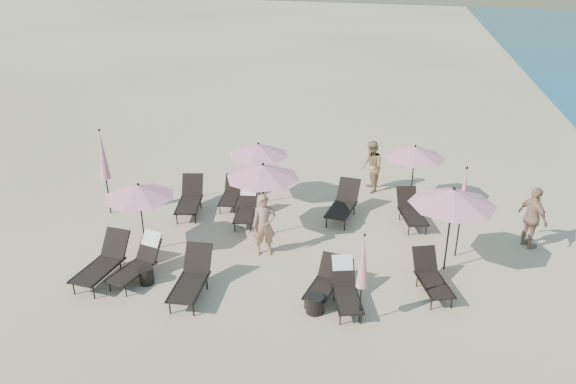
% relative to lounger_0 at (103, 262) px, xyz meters
% --- Properties ---
extents(ground, '(800.00, 800.00, 0.00)m').
position_rel_lounger_0_xyz_m(ground, '(5.14, 0.30, -0.49)').
color(ground, '#D6BA8C').
rests_on(ground, ground).
extents(lounger_0, '(0.91, 1.89, 1.05)m').
position_rel_lounger_0_xyz_m(lounger_0, '(0.00, 0.00, 0.00)').
color(lounger_0, black).
rests_on(lounger_0, ground).
extents(lounger_1, '(0.99, 1.74, 1.02)m').
position_rel_lounger_0_xyz_m(lounger_1, '(0.86, 0.23, -0.00)').
color(lounger_1, black).
rests_on(lounger_1, ground).
extents(lounger_2, '(0.76, 1.81, 1.03)m').
position_rel_lounger_0_xyz_m(lounger_2, '(2.44, -0.25, -0.01)').
color(lounger_2, black).
rests_on(lounger_2, ground).
extents(lounger_3, '(0.84, 1.55, 0.84)m').
position_rel_lounger_0_xyz_m(lounger_3, '(5.57, 0.33, -0.10)').
color(lounger_3, black).
rests_on(lounger_3, ground).
extents(lounger_4, '(0.96, 1.66, 0.98)m').
position_rel_lounger_0_xyz_m(lounger_4, '(6.10, 0.09, -0.02)').
color(lounger_4, black).
rests_on(lounger_4, ground).
extents(lounger_5, '(1.07, 1.68, 0.90)m').
position_rel_lounger_0_xyz_m(lounger_5, '(8.09, 1.01, -0.07)').
color(lounger_5, black).
rests_on(lounger_5, ground).
extents(lounger_6, '(1.00, 1.88, 1.03)m').
position_rel_lounger_0_xyz_m(lounger_6, '(0.78, 4.09, -0.01)').
color(lounger_6, black).
rests_on(lounger_6, ground).
extents(lounger_7, '(0.70, 1.53, 0.85)m').
position_rel_lounger_0_xyz_m(lounger_7, '(1.89, 4.86, -0.09)').
color(lounger_7, black).
rests_on(lounger_7, ground).
extents(lounger_8, '(0.73, 1.59, 0.96)m').
position_rel_lounger_0_xyz_m(lounger_8, '(2.67, 3.91, -0.03)').
color(lounger_8, black).
rests_on(lounger_8, ground).
extents(lounger_9, '(0.96, 1.89, 1.04)m').
position_rel_lounger_0_xyz_m(lounger_9, '(5.56, 4.68, -0.01)').
color(lounger_9, black).
rests_on(lounger_9, ground).
extents(lounger_10, '(1.04, 1.74, 0.94)m').
position_rel_lounger_0_xyz_m(lounger_10, '(7.61, 4.65, -0.05)').
color(lounger_10, black).
rests_on(lounger_10, ground).
extents(umbrella_open_0, '(1.90, 1.90, 2.04)m').
position_rel_lounger_0_xyz_m(umbrella_open_0, '(0.40, 1.52, 1.31)').
color(umbrella_open_0, black).
rests_on(umbrella_open_0, ground).
extents(umbrella_open_1, '(2.10, 2.10, 2.27)m').
position_rel_lounger_0_xyz_m(umbrella_open_1, '(3.42, 3.05, 1.51)').
color(umbrella_open_1, black).
rests_on(umbrella_open_1, ground).
extents(umbrella_open_2, '(2.18, 2.18, 2.34)m').
position_rel_lounger_0_xyz_m(umbrella_open_2, '(8.49, 2.13, 1.58)').
color(umbrella_open_2, black).
rests_on(umbrella_open_2, ground).
extents(umbrella_open_3, '(1.96, 1.96, 2.10)m').
position_rel_lounger_0_xyz_m(umbrella_open_3, '(2.76, 5.18, 1.37)').
color(umbrella_open_3, black).
rests_on(umbrella_open_3, ground).
extents(umbrella_open_4, '(1.94, 1.94, 2.09)m').
position_rel_lounger_0_xyz_m(umbrella_open_4, '(7.61, 5.96, 1.36)').
color(umbrella_open_4, black).
rests_on(umbrella_open_4, ground).
extents(umbrella_closed_0, '(0.27, 0.27, 2.27)m').
position_rel_lounger_0_xyz_m(umbrella_closed_0, '(6.49, -0.59, 1.09)').
color(umbrella_closed_0, black).
rests_on(umbrella_closed_0, ground).
extents(umbrella_closed_1, '(0.31, 0.31, 2.62)m').
position_rel_lounger_0_xyz_m(umbrella_closed_1, '(8.82, 2.90, 1.33)').
color(umbrella_closed_1, black).
rests_on(umbrella_closed_1, ground).
extents(umbrella_closed_2, '(0.32, 0.32, 2.78)m').
position_rel_lounger_0_xyz_m(umbrella_closed_2, '(-1.69, 3.54, 1.44)').
color(umbrella_closed_2, black).
rests_on(umbrella_closed_2, ground).
extents(side_table_0, '(0.36, 0.36, 0.45)m').
position_rel_lounger_0_xyz_m(side_table_0, '(1.14, -0.01, -0.27)').
color(side_table_0, black).
rests_on(side_table_0, ground).
extents(side_table_1, '(0.43, 0.43, 0.41)m').
position_rel_lounger_0_xyz_m(side_table_1, '(5.45, -0.37, -0.28)').
color(side_table_1, black).
rests_on(side_table_1, ground).
extents(beachgoer_a, '(0.74, 0.61, 1.75)m').
position_rel_lounger_0_xyz_m(beachgoer_a, '(3.69, 2.00, 0.39)').
color(beachgoer_a, '#9F7256').
rests_on(beachgoer_a, ground).
extents(beachgoer_b, '(0.90, 1.02, 1.78)m').
position_rel_lounger_0_xyz_m(beachgoer_b, '(6.25, 6.91, 0.40)').
color(beachgoer_b, '#A57E55').
rests_on(beachgoer_b, ground).
extents(beachgoer_c, '(0.91, 1.13, 1.80)m').
position_rel_lounger_0_xyz_m(beachgoer_c, '(10.86, 3.83, 0.41)').
color(beachgoer_c, '#A77D5F').
rests_on(beachgoer_c, ground).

